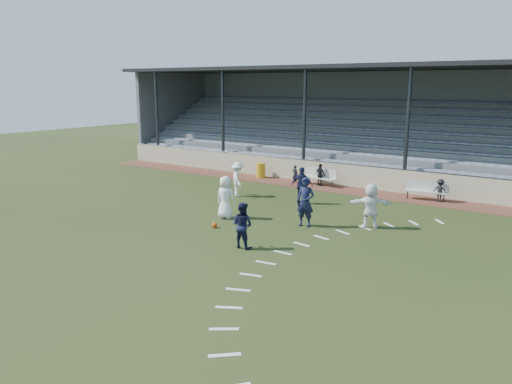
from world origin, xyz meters
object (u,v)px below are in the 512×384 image
football (214,225)px  player_white_lead (225,197)px  bench_right (427,188)px  trash_bin (261,170)px  bench_left (320,175)px  player_navy_lead (305,202)px

football → player_white_lead: size_ratio=0.12×
bench_right → trash_bin: 9.99m
bench_left → player_navy_lead: (3.34, -7.63, 0.41)m
player_white_lead → player_navy_lead: player_navy_lead is taller
bench_right → football: size_ratio=9.59×
trash_bin → football: trash_bin is taller
bench_right → trash_bin: bench_right is taller
bench_left → player_navy_lead: 8.34m
football → bench_left: bearing=93.0°
trash_bin → player_white_lead: bearing=-64.8°
player_navy_lead → player_white_lead: bearing=-173.7°
football → player_white_lead: bearing=111.4°
bench_right → trash_bin: size_ratio=2.33×
player_navy_lead → football: bearing=-149.0°
bench_right → player_navy_lead: 7.85m
bench_left → player_white_lead: 8.47m
player_navy_lead → bench_right: bearing=62.9°
trash_bin → bench_right: bearing=-1.5°
bench_left → football: 9.91m
bench_left → bench_right: size_ratio=0.99×
bench_left → player_navy_lead: player_navy_lead is taller
football → bench_right: bearing=60.6°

